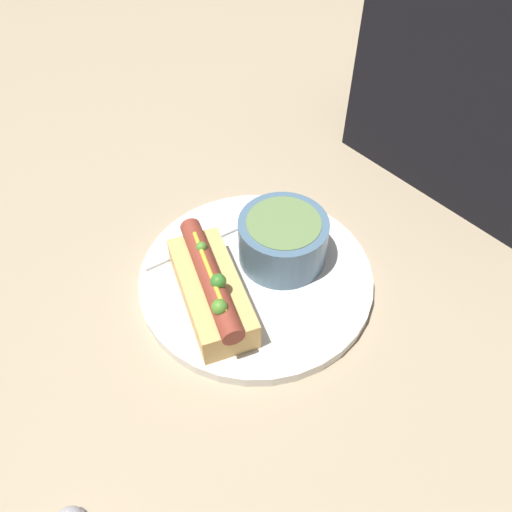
# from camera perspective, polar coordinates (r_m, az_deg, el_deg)

# --- Properties ---
(ground_plane) EXTENTS (4.00, 4.00, 0.00)m
(ground_plane) POSITION_cam_1_polar(r_m,az_deg,el_deg) (0.61, 0.00, -2.90)
(ground_plane) COLOR tan
(dinner_plate) EXTENTS (0.28, 0.28, 0.02)m
(dinner_plate) POSITION_cam_1_polar(r_m,az_deg,el_deg) (0.60, 0.00, -2.46)
(dinner_plate) COLOR white
(dinner_plate) RESTS_ON ground_plane
(hot_dog) EXTENTS (0.16, 0.11, 0.07)m
(hot_dog) POSITION_cam_1_polar(r_m,az_deg,el_deg) (0.55, -4.98, -3.88)
(hot_dog) COLOR #DBAD60
(hot_dog) RESTS_ON dinner_plate
(soup_bowl) EXTENTS (0.11, 0.11, 0.06)m
(soup_bowl) POSITION_cam_1_polar(r_m,az_deg,el_deg) (0.59, 3.30, 1.88)
(soup_bowl) COLOR slate
(soup_bowl) RESTS_ON dinner_plate
(spoon) EXTENTS (0.04, 0.17, 0.01)m
(spoon) POSITION_cam_1_polar(r_m,az_deg,el_deg) (0.64, -3.18, 2.97)
(spoon) COLOR #B7B7BC
(spoon) RESTS_ON dinner_plate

